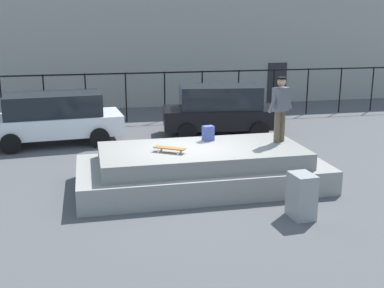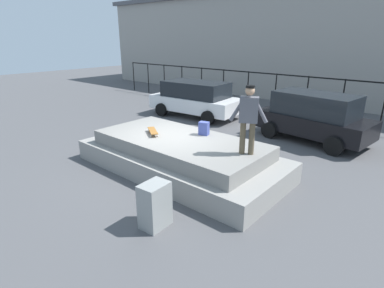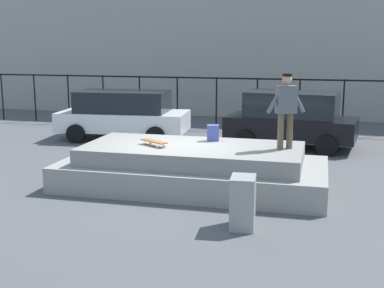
% 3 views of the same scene
% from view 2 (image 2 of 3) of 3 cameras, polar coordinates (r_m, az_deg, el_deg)
% --- Properties ---
extents(ground_plane, '(60.00, 60.00, 0.00)m').
position_cam_2_polar(ground_plane, '(9.38, -3.62, -4.05)').
color(ground_plane, '#4C4C4F').
extents(concrete_ledge, '(6.15, 2.90, 0.99)m').
position_cam_2_polar(concrete_ledge, '(8.94, -2.28, -2.13)').
color(concrete_ledge, gray).
rests_on(concrete_ledge, ground_plane).
extents(skateboarder, '(0.86, 0.51, 1.68)m').
position_cam_2_polar(skateboarder, '(7.40, 10.52, 5.26)').
color(skateboarder, brown).
rests_on(skateboarder, concrete_ledge).
extents(skateboard, '(0.76, 0.60, 0.12)m').
position_cam_2_polar(skateboard, '(9.15, -7.35, 2.45)').
color(skateboard, brown).
rests_on(skateboard, concrete_ledge).
extents(backpack, '(0.32, 0.26, 0.39)m').
position_cam_2_polar(backpack, '(8.99, 2.24, 2.94)').
color(backpack, '#3F4C99').
rests_on(backpack, concrete_ledge).
extents(car_white_hatchback_near, '(4.58, 2.45, 1.70)m').
position_cam_2_polar(car_white_hatchback_near, '(15.09, 0.68, 8.59)').
color(car_white_hatchback_near, white).
rests_on(car_white_hatchback_near, ground_plane).
extents(car_black_hatchback_mid, '(4.26, 2.44, 1.80)m').
position_cam_2_polar(car_black_hatchback_mid, '(12.24, 21.81, 4.85)').
color(car_black_hatchback_mid, black).
rests_on(car_black_hatchback_mid, ground_plane).
extents(utility_box, '(0.48, 0.63, 0.97)m').
position_cam_2_polar(utility_box, '(6.38, -6.96, -11.31)').
color(utility_box, gray).
rests_on(utility_box, ground_plane).
extents(fence_row, '(24.06, 0.06, 2.02)m').
position_cam_2_polar(fence_row, '(15.83, 18.00, 9.74)').
color(fence_row, black).
rests_on(fence_row, ground_plane).
extents(warehouse_building, '(35.98, 8.60, 6.57)m').
position_cam_2_polar(warehouse_building, '(22.53, 26.25, 16.38)').
color(warehouse_building, gray).
rests_on(warehouse_building, ground_plane).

